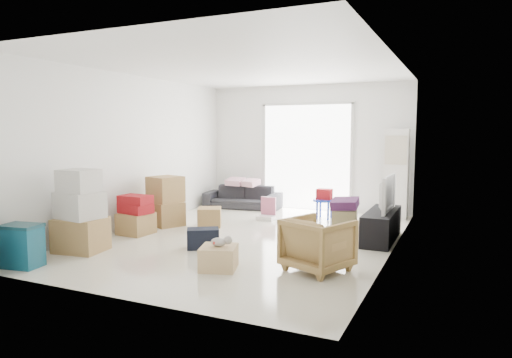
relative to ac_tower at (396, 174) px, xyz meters
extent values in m
cube|color=silver|center=(-1.95, -2.65, -0.99)|extent=(4.50, 6.00, 0.24)
cube|color=white|center=(-1.95, -2.65, 1.95)|extent=(4.50, 6.00, 0.24)
cube|color=white|center=(-1.95, 0.47, 0.48)|extent=(4.50, 0.24, 2.70)
cube|color=white|center=(-1.95, -5.77, 0.48)|extent=(4.50, 0.24, 2.70)
cube|color=white|center=(-4.32, -2.65, 0.48)|extent=(0.24, 6.00, 2.70)
cube|color=white|center=(0.42, -2.65, 0.48)|extent=(0.24, 6.00, 2.70)
cube|color=white|center=(-1.95, 0.33, 0.27)|extent=(2.00, 0.01, 2.30)
cube|color=silver|center=(-2.95, 0.32, 0.27)|extent=(0.06, 0.04, 2.30)
cube|color=silver|center=(-0.95, 0.32, 0.27)|extent=(0.06, 0.04, 2.30)
cube|color=silver|center=(-1.95, 0.32, 1.42)|extent=(2.10, 0.04, 0.06)
cube|color=white|center=(0.00, 0.00, 0.00)|extent=(0.45, 0.30, 1.75)
cube|color=black|center=(0.05, -1.96, -0.64)|extent=(0.42, 1.40, 0.47)
imported|color=black|center=(0.05, -1.96, -0.34)|extent=(0.57, 0.98, 0.13)
imported|color=#27272C|center=(-3.26, -0.15, -0.55)|extent=(1.73, 0.70, 0.66)
cube|color=#F3B1C1|center=(-3.47, -0.12, -0.15)|extent=(0.41, 0.34, 0.12)
cube|color=#F3B1C1|center=(-3.06, -0.16, -0.15)|extent=(0.45, 0.40, 0.13)
imported|color=tan|center=(-0.41, -3.89, -0.51)|extent=(0.90, 0.88, 0.73)
cube|color=navy|center=(-3.85, -5.29, -0.75)|extent=(0.50, 0.39, 0.25)
cube|color=navy|center=(-3.85, -5.29, -0.49)|extent=(0.50, 0.39, 0.25)
cube|color=#0C333D|center=(-3.85, -5.29, -0.35)|extent=(0.52, 0.40, 0.04)
cube|color=#9A7345|center=(-3.75, -4.41, -0.63)|extent=(0.71, 0.62, 0.48)
cube|color=silver|center=(-3.75, -4.41, -0.21)|extent=(0.65, 0.56, 0.37)
cube|color=silver|center=(-3.75, -4.41, 0.14)|extent=(0.48, 0.43, 0.32)
cube|color=#9A7345|center=(-3.75, -3.21, -0.70)|extent=(0.51, 0.51, 0.35)
cube|color=red|center=(-3.75, -3.21, -0.44)|extent=(0.59, 0.45, 0.16)
cube|color=red|center=(-3.75, -3.21, -0.29)|extent=(0.53, 0.36, 0.14)
cube|color=#9A7345|center=(-3.72, -2.40, -0.66)|extent=(0.75, 0.70, 0.43)
cube|color=#9A7345|center=(-3.72, -2.40, -0.21)|extent=(0.65, 0.65, 0.46)
cube|color=#9A7345|center=(-2.94, -2.17, -0.71)|extent=(0.54, 0.54, 0.34)
cube|color=black|center=(-2.25, -3.55, -0.73)|extent=(0.54, 0.47, 0.29)
cube|color=olive|center=(-0.61, -1.65, -0.68)|extent=(0.44, 0.44, 0.39)
cube|color=#411A41|center=(-0.61, -1.65, -0.42)|extent=(0.46, 0.46, 0.14)
cylinder|color=#1736C4|center=(-1.26, -0.61, -0.51)|extent=(0.45, 0.45, 0.04)
cylinder|color=#1736C4|center=(-1.15, -0.50, -0.70)|extent=(0.04, 0.04, 0.35)
cylinder|color=#1736C4|center=(-1.37, -0.50, -0.70)|extent=(0.04, 0.04, 0.35)
cylinder|color=#1736C4|center=(-1.37, -0.73, -0.70)|extent=(0.04, 0.04, 0.35)
cylinder|color=#1736C4|center=(-1.15, -0.73, -0.70)|extent=(0.04, 0.04, 0.35)
cube|color=red|center=(-1.26, -0.61, -0.39)|extent=(0.28, 0.22, 0.20)
cube|color=silver|center=(-2.25, -1.20, -0.83)|extent=(0.33, 0.29, 0.08)
cube|color=#C25C80|center=(-2.25, -1.07, -0.62)|extent=(0.30, 0.05, 0.35)
cube|color=tan|center=(-1.55, -4.34, -0.73)|extent=(0.55, 0.55, 0.29)
ellipsoid|color=#B2ADA8|center=(-1.55, -4.34, -0.53)|extent=(0.20, 0.14, 0.11)
cube|color=red|center=(-1.55, -4.34, -0.53)|extent=(0.17, 0.16, 0.03)
sphere|color=#B2ADA8|center=(-1.43, -4.31, -0.50)|extent=(0.11, 0.11, 0.11)
camera|label=1|loc=(1.16, -9.19, 0.84)|focal=32.00mm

